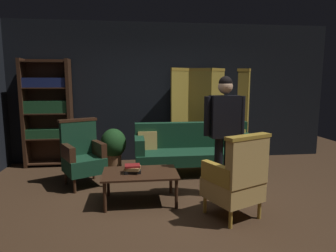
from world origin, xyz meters
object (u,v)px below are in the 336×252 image
Objects in this scene: standing_figure at (224,125)px; book_red_leather at (132,166)px; folding_screen at (218,112)px; coffee_table at (140,176)px; armchair_wing_left at (82,154)px; armchair_gilt_accent at (236,179)px; book_black_cloth at (132,171)px; potted_plant at (113,146)px; book_tan_leather at (132,168)px; bookshelf at (48,111)px; velvet_couch at (194,147)px.

book_red_leather is at bearing -176.17° from standing_figure.
folding_screen is 2.07× the size of coffee_table.
armchair_gilt_accent is at bearing -35.35° from armchair_wing_left.
potted_plant is at bearing 102.02° from book_black_cloth.
bookshelf is at bearing 128.32° from book_tan_leather.
potted_plant is (-1.62, 1.54, -0.59)m from standing_figure.
folding_screen is 10.49× the size of book_tan_leather.
armchair_wing_left is 1.14m from book_black_cloth.
standing_figure is at bearing -81.87° from velvet_couch.
book_black_cloth is at bearing -129.65° from folding_screen.
book_black_cloth is 1.09× the size of book_tan_leather.
velvet_couch is 1.69m from book_red_leather.
armchair_gilt_accent reaches higher than potted_plant.
armchair_gilt_accent is 1.00× the size of armchair_wing_left.
standing_figure is (1.17, 0.07, 0.65)m from coffee_table.
book_red_leather is (0.00, 0.00, 0.08)m from book_black_cloth.
coffee_table is 0.15m from book_tan_leather.
bookshelf is 2.65m from book_black_cloth.
book_black_cloth is at bearing 0.00° from book_tan_leather.
book_red_leather is at bearing 0.00° from book_black_cloth.
standing_figure is 1.37m from book_red_leather.
bookshelf is 0.97× the size of velvet_couch.
book_red_leather is (0.00, 0.00, 0.03)m from book_tan_leather.
bookshelf is 1.20× the size of standing_figure.
coffee_table is 1.34m from standing_figure.
book_red_leather is (-1.22, 0.59, 0.03)m from armchair_gilt_accent.
folding_screen is 1.27m from velvet_couch.
armchair_wing_left is 1.36× the size of potted_plant.
bookshelf is 2.64m from book_tan_leather.
standing_figure is (-0.54, -2.10, 0.04)m from folding_screen.
bookshelf is (-3.41, -0.17, 0.09)m from folding_screen.
standing_figure is (0.17, -1.19, 0.57)m from velvet_couch.
bookshelf is 1.45m from potted_plant.
velvet_couch is (2.70, -0.74, -0.62)m from bookshelf.
potted_plant reaches higher than coffee_table.
armchair_wing_left is 0.91m from potted_plant.
velvet_couch is 1.49m from potted_plant.
coffee_table is at bearing -42.60° from armchair_wing_left.
standing_figure is (2.06, -0.74, 0.54)m from armchair_wing_left.
armchair_gilt_accent is at bearing -25.91° from book_tan_leather.
bookshelf is 2.63m from book_red_leather.
standing_figure is 1.39m from book_tan_leather.
potted_plant is 1.66m from book_black_cloth.
bookshelf reaches higher than book_red_leather.
standing_figure is 1.41m from book_black_cloth.
bookshelf reaches higher than velvet_couch.
armchair_gilt_accent reaches higher than book_red_leather.
coffee_table is 0.59× the size of standing_figure.
book_tan_leather is (-1.11, -1.28, 0.03)m from velvet_couch.
armchair_gilt_accent is at bearing -42.83° from bookshelf.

